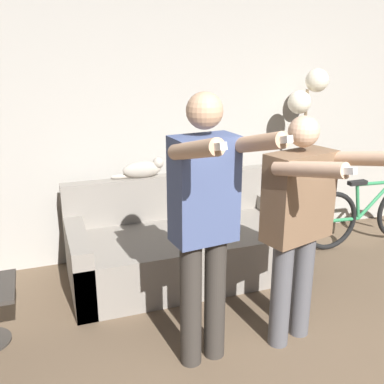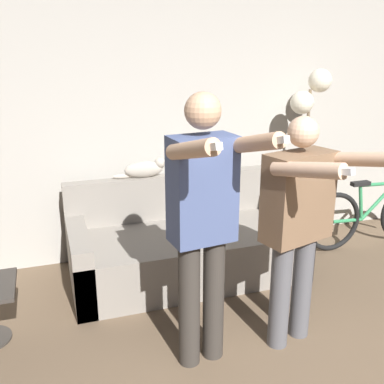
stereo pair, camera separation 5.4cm
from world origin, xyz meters
The scene contains 7 objects.
wall_back centered at (0.00, 3.08, 1.30)m, with size 10.00×0.05×2.60m.
couch centered at (-0.25, 2.48, 0.28)m, with size 2.06×0.94×0.86m.
person_left centered at (-0.51, 1.29, 1.02)m, with size 0.51×0.70×1.77m.
person_right centered at (0.15, 1.29, 0.93)m, with size 0.66×0.77×1.60m.
cat centered at (-0.52, 2.84, 0.94)m, with size 0.49×0.11×0.18m.
floor_lamp centered at (1.09, 2.71, 1.43)m, with size 0.40×0.32×1.81m.
bicycle centered at (1.77, 2.48, 0.33)m, with size 1.53×0.07×0.71m.
Camera 1 is at (-1.43, -1.07, 2.01)m, focal length 42.00 mm.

